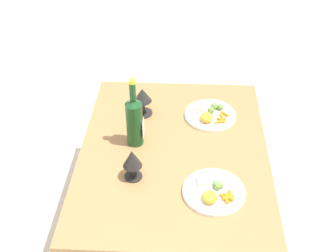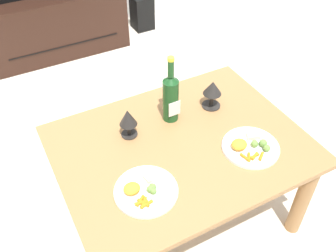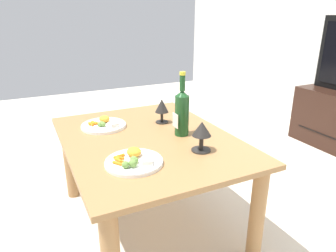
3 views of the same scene
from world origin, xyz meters
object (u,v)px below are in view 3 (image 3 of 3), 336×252
dining_table (148,154)px  dinner_plate_left (104,125)px  dinner_plate_right (134,161)px  goblet_right (202,131)px  wine_bottle (182,111)px  goblet_left (162,107)px

dining_table → dinner_plate_left: size_ratio=4.31×
dinner_plate_left → dinner_plate_right: size_ratio=1.00×
dinner_plate_right → goblet_right: bearing=88.0°
dining_table → dinner_plate_left: bearing=-146.9°
dining_table → wine_bottle: bearing=76.6°
wine_bottle → dining_table: bearing=-103.4°
goblet_right → dinner_plate_left: 0.60m
dining_table → goblet_right: goblet_right is taller
dining_table → wine_bottle: size_ratio=3.23×
wine_bottle → dinner_plate_left: wine_bottle is taller
dining_table → goblet_right: bearing=31.7°
wine_bottle → dinner_plate_right: wine_bottle is taller
goblet_right → dinner_plate_right: goblet_right is taller
dining_table → dinner_plate_right: size_ratio=4.32×
goblet_left → goblet_right: (0.42, -0.00, 0.00)m
wine_bottle → goblet_right: 0.22m
goblet_left → dinner_plate_right: size_ratio=0.57×
wine_bottle → dinner_plate_right: bearing=-58.7°
wine_bottle → goblet_right: wine_bottle is taller
wine_bottle → dinner_plate_right: 0.40m
goblet_left → dinner_plate_right: goblet_left is taller
dinner_plate_right → wine_bottle: bearing=121.3°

